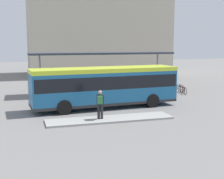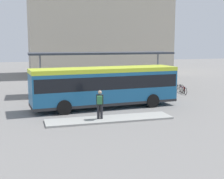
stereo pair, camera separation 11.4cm
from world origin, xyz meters
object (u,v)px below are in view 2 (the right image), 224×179
object	(u,v)px
bicycle_red	(184,90)
potted_planter_far_side	(50,94)
bicycle_black	(179,88)
potted_planter_near_shelter	(97,90)
pedestrian_waiting	(100,103)
bicycle_blue	(182,89)
city_bus	(105,84)

from	to	relation	value
bicycle_red	potted_planter_far_side	size ratio (longest dim) A/B	1.35
bicycle_red	potted_planter_far_side	xyz separation A→B (m)	(-12.71, -0.08, 0.26)
bicycle_black	potted_planter_far_side	size ratio (longest dim) A/B	1.50
bicycle_red	bicycle_black	bearing A→B (deg)	-1.30
bicycle_black	potted_planter_near_shelter	xyz separation A→B (m)	(-8.78, -1.30, 0.34)
bicycle_black	pedestrian_waiting	bearing A→B (deg)	122.26
pedestrian_waiting	bicycle_red	world-z (taller)	pedestrian_waiting
bicycle_red	potted_planter_near_shelter	bearing A→B (deg)	97.41
bicycle_blue	city_bus	bearing A→B (deg)	-57.08
pedestrian_waiting	potted_planter_far_side	xyz separation A→B (m)	(-2.45, 7.70, -0.55)
bicycle_black	potted_planter_near_shelter	distance (m)	8.88
bicycle_blue	potted_planter_far_side	distance (m)	12.94
pedestrian_waiting	potted_planter_far_side	world-z (taller)	pedestrian_waiting
pedestrian_waiting	potted_planter_near_shelter	bearing A→B (deg)	5.25
potted_planter_near_shelter	pedestrian_waiting	bearing A→B (deg)	-102.43
city_bus	potted_planter_near_shelter	world-z (taller)	city_bus
city_bus	potted_planter_far_side	world-z (taller)	city_bus
city_bus	bicycle_red	size ratio (longest dim) A/B	7.03
bicycle_black	potted_planter_far_side	world-z (taller)	potted_planter_far_side
potted_planter_far_side	city_bus	bearing A→B (deg)	-45.80
city_bus	potted_planter_far_side	bearing A→B (deg)	129.46
bicycle_blue	potted_planter_near_shelter	xyz separation A→B (m)	(-8.71, -0.55, 0.39)
bicycle_black	potted_planter_far_side	xyz separation A→B (m)	(-12.98, -1.58, 0.22)
bicycle_red	potted_planter_near_shelter	distance (m)	8.52
pedestrian_waiting	potted_planter_far_side	distance (m)	8.09
potted_planter_far_side	bicycle_black	bearing A→B (deg)	6.94
city_bus	pedestrian_waiting	size ratio (longest dim) A/B	6.18
bicycle_blue	potted_planter_far_side	size ratio (longest dim) A/B	1.31
potted_planter_near_shelter	potted_planter_far_side	bearing A→B (deg)	-176.20
city_bus	bicycle_blue	size ratio (longest dim) A/B	7.27
bicycle_red	potted_planter_far_side	bearing A→B (deg)	99.12
pedestrian_waiting	bicycle_blue	world-z (taller)	pedestrian_waiting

